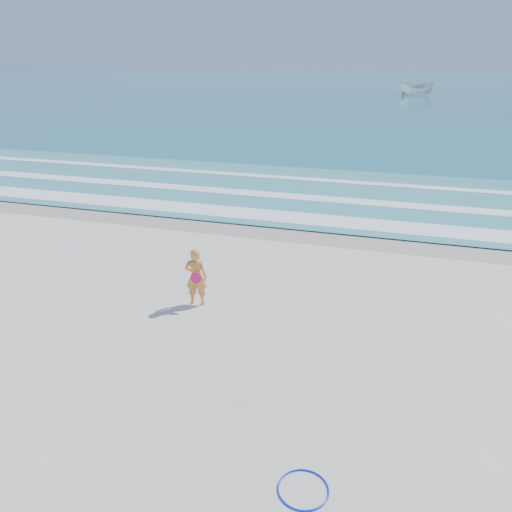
# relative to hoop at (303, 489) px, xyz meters

# --- Properties ---
(ground) EXTENTS (400.00, 400.00, 0.00)m
(ground) POSITION_rel_hoop_xyz_m (-3.18, 1.98, -0.01)
(ground) COLOR silver
(ground) RESTS_ON ground
(wet_sand) EXTENTS (400.00, 2.40, 0.00)m
(wet_sand) POSITION_rel_hoop_xyz_m (-3.18, 10.98, -0.01)
(wet_sand) COLOR #B2A893
(wet_sand) RESTS_ON ground
(ocean) EXTENTS (400.00, 190.00, 0.04)m
(ocean) POSITION_rel_hoop_xyz_m (-3.18, 106.98, 0.01)
(ocean) COLOR #19727F
(ocean) RESTS_ON ground
(shallow) EXTENTS (400.00, 10.00, 0.01)m
(shallow) POSITION_rel_hoop_xyz_m (-3.18, 15.98, 0.03)
(shallow) COLOR #59B7AD
(shallow) RESTS_ON ocean
(foam_near) EXTENTS (400.00, 1.40, 0.01)m
(foam_near) POSITION_rel_hoop_xyz_m (-3.18, 12.28, 0.04)
(foam_near) COLOR white
(foam_near) RESTS_ON shallow
(foam_mid) EXTENTS (400.00, 0.90, 0.01)m
(foam_mid) POSITION_rel_hoop_xyz_m (-3.18, 15.18, 0.04)
(foam_mid) COLOR white
(foam_mid) RESTS_ON shallow
(foam_far) EXTENTS (400.00, 0.60, 0.01)m
(foam_far) POSITION_rel_hoop_xyz_m (-3.18, 18.48, 0.04)
(foam_far) COLOR white
(foam_far) RESTS_ON shallow
(hoop) EXTENTS (0.81, 0.81, 0.03)m
(hoop) POSITION_rel_hoop_xyz_m (0.00, 0.00, 0.00)
(hoop) COLOR #0D2BEE
(hoop) RESTS_ON ground
(boat) EXTENTS (5.47, 3.85, 1.98)m
(boat) POSITION_rel_hoop_xyz_m (1.44, 73.18, 1.02)
(boat) COLOR silver
(boat) RESTS_ON ocean
(woman) EXTENTS (0.60, 0.45, 1.48)m
(woman) POSITION_rel_hoop_xyz_m (-3.71, 4.88, 0.72)
(woman) COLOR orange
(woman) RESTS_ON ground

